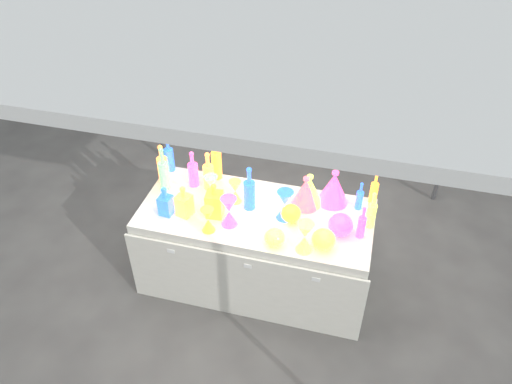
% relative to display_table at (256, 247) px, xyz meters
% --- Properties ---
extents(ground, '(80.00, 80.00, 0.00)m').
position_rel_display_table_xyz_m(ground, '(-0.00, 0.01, -0.37)').
color(ground, '#615E5A').
rests_on(ground, ground).
extents(display_table, '(1.84, 0.83, 0.75)m').
position_rel_display_table_xyz_m(display_table, '(0.00, 0.00, 0.00)').
color(display_table, silver).
rests_on(display_table, ground).
extents(cardboard_box_closed, '(0.57, 0.50, 0.35)m').
position_rel_display_table_xyz_m(cardboard_box_closed, '(0.12, 2.40, -0.20)').
color(cardboard_box_closed, olive).
rests_on(cardboard_box_closed, ground).
extents(cardboard_box_flat, '(0.85, 0.73, 0.06)m').
position_rel_display_table_xyz_m(cardboard_box_flat, '(0.43, 2.54, -0.34)').
color(cardboard_box_flat, olive).
rests_on(cardboard_box_flat, ground).
extents(bottle_0, '(0.11, 0.11, 0.34)m').
position_rel_display_table_xyz_m(bottle_0, '(-0.85, 0.22, 0.55)').
color(bottle_0, '#EB1645').
rests_on(bottle_0, display_table).
extents(bottle_1, '(0.08, 0.08, 0.33)m').
position_rel_display_table_xyz_m(bottle_1, '(-0.85, 0.36, 0.54)').
color(bottle_1, '#1B9953').
rests_on(bottle_1, display_table).
extents(bottle_2, '(0.09, 0.09, 0.39)m').
position_rel_display_table_xyz_m(bottle_2, '(-0.43, 0.36, 0.57)').
color(bottle_2, yellow).
rests_on(bottle_2, display_table).
extents(bottle_3, '(0.11, 0.11, 0.33)m').
position_rel_display_table_xyz_m(bottle_3, '(-0.58, 0.22, 0.54)').
color(bottle_3, blue).
rests_on(bottle_3, display_table).
extents(bottle_5, '(0.10, 0.10, 0.39)m').
position_rel_display_table_xyz_m(bottle_5, '(-0.79, 0.11, 0.57)').
color(bottle_5, '#B925AB').
rests_on(bottle_5, display_table).
extents(bottle_6, '(0.10, 0.10, 0.35)m').
position_rel_display_table_xyz_m(bottle_6, '(-0.45, 0.21, 0.55)').
color(bottle_6, '#EB1645').
rests_on(bottle_6, display_table).
extents(bottle_7, '(0.12, 0.12, 0.38)m').
position_rel_display_table_xyz_m(bottle_7, '(-0.06, 0.05, 0.57)').
color(bottle_7, '#1B9953').
rests_on(bottle_7, display_table).
extents(decanter_0, '(0.13, 0.13, 0.27)m').
position_rel_display_table_xyz_m(decanter_0, '(-0.52, -0.15, 0.51)').
color(decanter_0, '#EB1645').
rests_on(decanter_0, display_table).
extents(decanter_1, '(0.14, 0.14, 0.29)m').
position_rel_display_table_xyz_m(decanter_1, '(-0.30, -0.10, 0.52)').
color(decanter_1, yellow).
rests_on(decanter_1, display_table).
extents(decanter_2, '(0.11, 0.11, 0.25)m').
position_rel_display_table_xyz_m(decanter_2, '(-0.66, -0.18, 0.50)').
color(decanter_2, '#1B9953').
rests_on(decanter_2, display_table).
extents(hourglass_0, '(0.12, 0.12, 0.20)m').
position_rel_display_table_xyz_m(hourglass_0, '(-0.29, -0.27, 0.48)').
color(hourglass_0, yellow).
rests_on(hourglass_0, display_table).
extents(hourglass_1, '(0.15, 0.15, 0.25)m').
position_rel_display_table_xyz_m(hourglass_1, '(-0.16, -0.17, 0.50)').
color(hourglass_1, blue).
rests_on(hourglass_1, display_table).
extents(hourglass_2, '(0.16, 0.16, 0.24)m').
position_rel_display_table_xyz_m(hourglass_2, '(0.43, -0.29, 0.50)').
color(hourglass_2, '#125773').
rests_on(hourglass_2, display_table).
extents(hourglass_3, '(0.12, 0.12, 0.22)m').
position_rel_display_table_xyz_m(hourglass_3, '(-0.38, 0.07, 0.49)').
color(hourglass_3, '#B925AB').
rests_on(hourglass_3, display_table).
extents(hourglass_4, '(0.13, 0.13, 0.20)m').
position_rel_display_table_xyz_m(hourglass_4, '(-0.19, 0.10, 0.47)').
color(hourglass_4, '#EB1645').
rests_on(hourglass_4, display_table).
extents(hourglass_5, '(0.14, 0.14, 0.25)m').
position_rel_display_table_xyz_m(hourglass_5, '(0.23, 0.00, 0.50)').
color(hourglass_5, '#1B9953').
rests_on(hourglass_5, display_table).
extents(globe_0, '(0.19, 0.19, 0.14)m').
position_rel_display_table_xyz_m(globe_0, '(0.56, -0.24, 0.44)').
color(globe_0, '#EB1645').
rests_on(globe_0, display_table).
extents(globe_1, '(0.18, 0.18, 0.12)m').
position_rel_display_table_xyz_m(globe_1, '(0.22, -0.30, 0.44)').
color(globe_1, '#125773').
rests_on(globe_1, display_table).
extents(globe_2, '(0.19, 0.19, 0.12)m').
position_rel_display_table_xyz_m(globe_2, '(0.28, -0.01, 0.44)').
color(globe_2, yellow).
rests_on(globe_2, display_table).
extents(globe_3, '(0.22, 0.22, 0.15)m').
position_rel_display_table_xyz_m(globe_3, '(0.66, -0.06, 0.45)').
color(globe_3, blue).
rests_on(globe_3, display_table).
extents(lampshade_1, '(0.28, 0.28, 0.27)m').
position_rel_display_table_xyz_m(lampshade_1, '(0.35, 0.19, 0.51)').
color(lampshade_1, gold).
rests_on(lampshade_1, display_table).
extents(lampshade_2, '(0.26, 0.26, 0.29)m').
position_rel_display_table_xyz_m(lampshade_2, '(0.55, 0.29, 0.52)').
color(lampshade_2, blue).
rests_on(lampshade_2, display_table).
extents(lampshade_3, '(0.29, 0.29, 0.26)m').
position_rel_display_table_xyz_m(lampshade_3, '(0.37, 0.23, 0.51)').
color(lampshade_3, '#125773').
rests_on(lampshade_3, display_table).
extents(bottle_8, '(0.06, 0.06, 0.25)m').
position_rel_display_table_xyz_m(bottle_8, '(0.76, 0.26, 0.50)').
color(bottle_8, '#1B9953').
rests_on(bottle_8, display_table).
extents(bottle_9, '(0.08, 0.08, 0.28)m').
position_rel_display_table_xyz_m(bottle_9, '(0.86, 0.37, 0.52)').
color(bottle_9, yellow).
rests_on(bottle_9, display_table).
extents(bottle_10, '(0.07, 0.07, 0.27)m').
position_rel_display_table_xyz_m(bottle_10, '(0.80, -0.05, 0.51)').
color(bottle_10, blue).
rests_on(bottle_10, display_table).
extents(bottle_11, '(0.07, 0.07, 0.32)m').
position_rel_display_table_xyz_m(bottle_11, '(0.86, 0.08, 0.53)').
color(bottle_11, '#125773').
rests_on(bottle_11, display_table).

